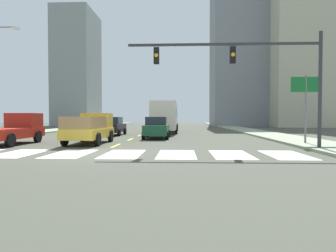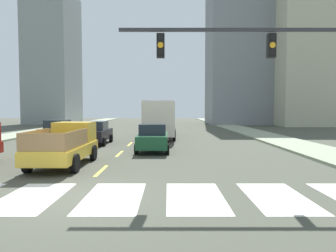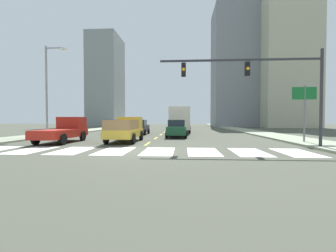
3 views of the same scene
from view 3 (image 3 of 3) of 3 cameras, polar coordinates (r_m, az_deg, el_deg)
ground_plane at (r=12.95m, az=-7.77°, el=-6.18°), size 160.00×160.00×0.00m
sidewalk_right at (r=32.03m, az=20.90°, el=-1.48°), size 3.45×110.00×0.15m
sidewalk_left at (r=33.91m, az=-21.65°, el=-1.32°), size 3.45×110.00×0.15m
crosswalk_stripe_1 at (r=15.38m, az=-30.75°, el=-5.14°), size 1.70×3.34×0.01m
crosswalk_stripe_2 at (r=14.15m, az=-22.54°, el=-5.61°), size 1.70×3.34×0.01m
crosswalk_stripe_3 at (r=13.25m, az=-12.98°, el=-6.01°), size 1.70×3.34×0.01m
crosswalk_stripe_4 at (r=12.77m, az=-2.37°, el=-6.26°), size 1.70×3.34×0.01m
crosswalk_stripe_5 at (r=12.74m, az=8.69°, el=-6.29°), size 1.70×3.34×0.01m
crosswalk_stripe_6 at (r=13.17m, az=19.39°, el=-6.11°), size 1.70×3.34×0.01m
crosswalk_stripe_7 at (r=14.02m, az=29.10°, el=-5.75°), size 1.70×3.34×0.01m
lane_dash_0 at (r=16.86m, az=-5.03°, el=-4.34°), size 0.16×2.40×0.01m
lane_dash_1 at (r=21.80m, az=-3.01°, el=-2.98°), size 0.16×2.40×0.01m
lane_dash_2 at (r=26.75m, az=-1.73°, el=-2.12°), size 0.16×2.40×0.01m
lane_dash_3 at (r=31.73m, az=-0.86°, el=-1.53°), size 0.16×2.40×0.01m
lane_dash_4 at (r=36.70m, az=-0.22°, el=-1.10°), size 0.16×2.40×0.01m
lane_dash_5 at (r=41.69m, az=0.26°, el=-0.77°), size 0.16×2.40×0.01m
lane_dash_6 at (r=46.68m, az=0.64°, el=-0.52°), size 0.16×2.40×0.01m
lane_dash_7 at (r=51.67m, az=0.95°, el=-0.31°), size 0.16×2.40×0.01m
pickup_stakebed at (r=18.65m, az=-10.23°, el=-0.91°), size 2.18×5.20×1.96m
pickup_dark at (r=19.61m, az=-24.21°, el=-0.95°), size 2.18×5.20×1.96m
city_bus at (r=31.94m, az=2.99°, el=1.99°), size 2.72×10.80×3.32m
sedan_near_left at (r=27.08m, az=-7.17°, el=-0.27°), size 2.02×4.40×1.72m
sedan_near_right at (r=22.68m, az=2.14°, el=-0.63°), size 2.02×4.40×1.72m
sedan_far at (r=30.45m, az=-13.09°, el=-0.09°), size 2.02×4.40×1.72m
traffic_signal_gantry at (r=15.54m, az=23.32°, el=10.66°), size 9.82×0.27×6.00m
direction_sign_green at (r=19.42m, az=30.65°, el=5.18°), size 1.70×0.12×4.20m
streetlight_left at (r=26.04m, az=-27.54°, el=8.54°), size 2.20×0.28×9.00m
tower_tall_centre at (r=63.96m, az=-15.05°, el=10.55°), size 7.37×10.71×23.45m
block_mid_left at (r=60.78m, az=16.75°, el=13.47°), size 11.71×10.39×28.59m
block_low_left at (r=59.01m, az=27.20°, el=14.29°), size 11.09×9.78×29.73m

